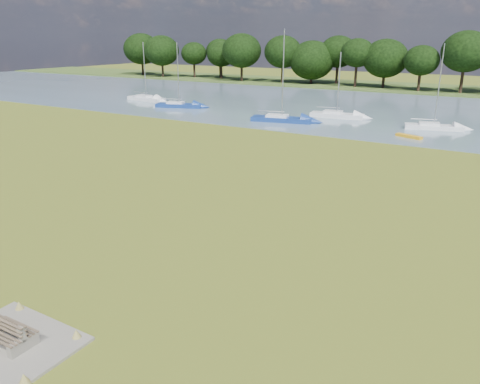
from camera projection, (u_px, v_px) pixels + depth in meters
The scene contains 12 objects.
ground at pixel (237, 212), 26.37m from camera, with size 220.00×220.00×0.00m, color olive.
river at pixel (404, 112), 60.58m from camera, with size 220.00×40.00×0.10m, color slate.
far_bank at pixel (441, 90), 85.01m from camera, with size 220.00×20.00×0.40m, color #4C6626.
concrete_pad at pixel (10, 344), 14.96m from camera, with size 4.20×3.20×0.10m, color gray.
bench_pair at pixel (8, 333), 14.82m from camera, with size 1.74×1.04×0.93m.
kayak at pixel (409, 136), 45.19m from camera, with size 2.64×0.62×0.26m, color #F7AA17.
tree_line at pixel (450, 57), 79.27m from camera, with size 144.83×8.20×9.93m.
sailboat_0 at pixel (281, 117), 53.48m from camera, with size 7.21×3.46×10.12m.
sailboat_4 at pixel (433, 125), 49.14m from camera, with size 6.00×3.04×8.66m.
sailboat_5 at pixel (146, 97), 70.80m from camera, with size 6.77×2.51×8.48m.
sailboat_6 at pixel (336, 114), 56.13m from camera, with size 6.44×2.50×7.59m.
sailboat_7 at pixel (179, 104), 64.19m from camera, with size 6.68×3.79×8.55m.
Camera 1 is at (12.79, -21.08, 9.43)m, focal length 35.00 mm.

